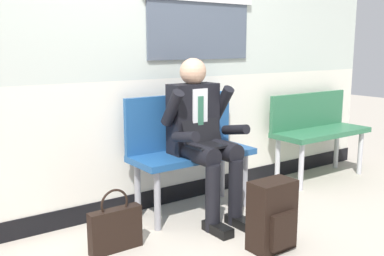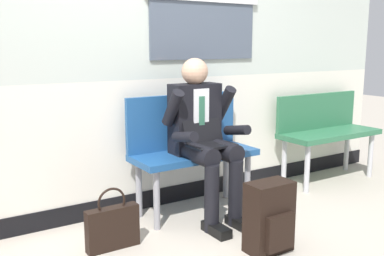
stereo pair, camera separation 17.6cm
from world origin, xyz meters
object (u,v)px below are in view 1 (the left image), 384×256
person_seated (203,134)px  backpack (273,216)px  bench_empty (317,127)px  handbag (115,228)px  bench_with_person (188,144)px

person_seated → backpack: bearing=-87.6°
bench_empty → person_seated: 1.63m
backpack → bench_empty: bearing=30.5°
handbag → bench_with_person: bearing=22.6°
bench_empty → person_seated: (-1.61, -0.19, 0.15)m
bench_empty → handbag: bench_empty is taller
person_seated → handbag: bearing=-170.1°
bench_with_person → handbag: bearing=-157.4°
bench_with_person → bench_empty: 1.61m
person_seated → backpack: (0.03, -0.74, -0.44)m
handbag → person_seated: bearing=9.9°
bench_empty → person_seated: size_ratio=0.87×
bench_empty → backpack: (-1.58, -0.93, -0.30)m
person_seated → backpack: 0.86m
bench_empty → backpack: size_ratio=2.30×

